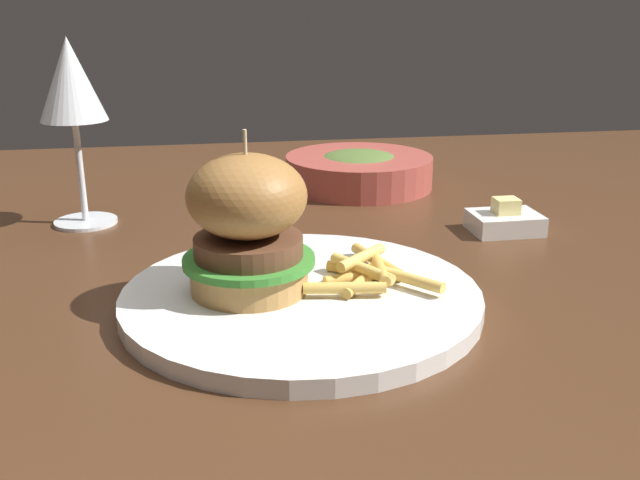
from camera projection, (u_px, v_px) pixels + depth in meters
dining_table at (284, 293)px, 0.78m from camera, size 1.50×0.98×0.74m
main_plate at (301, 298)px, 0.56m from camera, size 0.28×0.28×0.01m
burger_sandwich at (248, 224)px, 0.54m from camera, size 0.10×0.10×0.13m
fries_pile at (369, 272)px, 0.57m from camera, size 0.11×0.11×0.02m
wine_glass at (71, 87)px, 0.72m from camera, size 0.07×0.07×0.20m
butter_dish at (505, 221)px, 0.74m from camera, size 0.07×0.05×0.04m
soup_bowl at (359, 170)px, 0.92m from camera, size 0.19×0.19×0.05m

